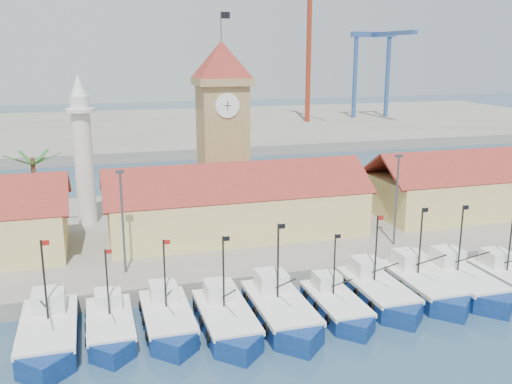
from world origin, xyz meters
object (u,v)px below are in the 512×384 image
object	(u,v)px
boat_5	(337,307)
boat_0	(48,336)
clock_tower	(222,127)
minaret	(83,150)

from	to	relation	value
boat_5	boat_0	bearing A→B (deg)	176.87
boat_5	clock_tower	distance (m)	26.75
boat_0	clock_tower	world-z (taller)	clock_tower
boat_5	minaret	world-z (taller)	minaret
boat_0	boat_5	xyz separation A→B (m)	(21.35, -1.17, -0.12)
clock_tower	minaret	world-z (taller)	clock_tower
boat_0	minaret	bearing A→B (deg)	83.34
boat_0	clock_tower	bearing A→B (deg)	51.92
clock_tower	minaret	bearing A→B (deg)	172.39
clock_tower	minaret	xyz separation A→B (m)	(-15.00, 2.00, -2.23)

